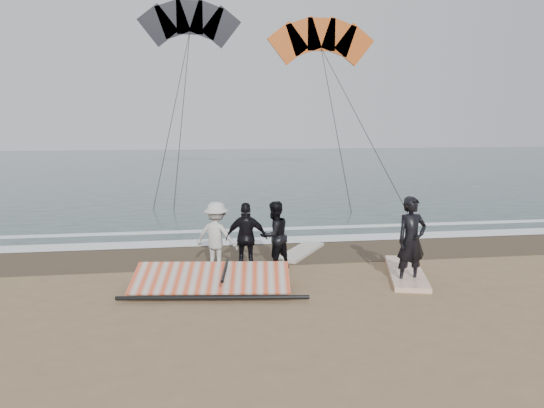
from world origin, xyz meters
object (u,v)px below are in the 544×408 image
(board_white, at_px, (406,272))
(sail_rig, at_px, (208,280))
(board_cream, at_px, (300,252))
(man_main, at_px, (411,241))

(board_white, height_order, sail_rig, sail_rig)
(board_white, distance_m, board_cream, 3.15)
(sail_rig, bearing_deg, man_main, -3.52)
(man_main, bearing_deg, board_white, 63.78)
(man_main, height_order, sail_rig, man_main)
(board_white, distance_m, sail_rig, 4.69)
(board_cream, bearing_deg, man_main, -25.31)
(board_white, bearing_deg, man_main, -89.26)
(board_cream, relative_size, sail_rig, 0.58)
(board_white, height_order, board_cream, board_white)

